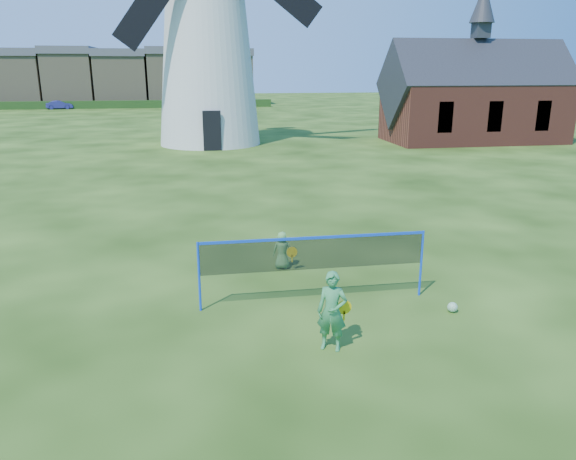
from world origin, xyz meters
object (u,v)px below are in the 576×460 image
(chapel, at_px, (475,99))
(player_girl, at_px, (332,311))
(badminton_net, at_px, (314,254))
(windmill, at_px, (207,34))
(player_boy, at_px, (282,250))
(play_ball, at_px, (452,307))
(car_right, at_px, (60,105))

(chapel, distance_m, player_girl, 33.27)
(chapel, relative_size, badminton_net, 2.49)
(badminton_net, bearing_deg, windmill, 92.61)
(windmill, distance_m, badminton_net, 28.51)
(windmill, height_order, player_boy, windmill)
(windmill, distance_m, play_ball, 29.97)
(play_ball, bearing_deg, player_girl, -159.02)
(badminton_net, height_order, player_girl, badminton_net)
(chapel, xyz_separation_m, player_girl, (-17.44, -28.24, -2.23))
(badminton_net, distance_m, player_boy, 2.41)
(chapel, bearing_deg, player_girl, -121.69)
(chapel, xyz_separation_m, play_ball, (-14.47, -27.11, -2.88))
(player_boy, height_order, play_ball, player_boy)
(play_ball, bearing_deg, player_boy, 133.92)
(chapel, bearing_deg, play_ball, -118.10)
(player_girl, relative_size, play_ball, 6.91)
(badminton_net, xyz_separation_m, car_right, (-19.32, 65.95, -0.60))
(play_ball, bearing_deg, windmill, 98.11)
(player_boy, relative_size, play_ball, 4.51)
(badminton_net, distance_m, player_girl, 2.17)
(badminton_net, xyz_separation_m, player_boy, (-0.33, 2.30, -0.64))
(windmill, xyz_separation_m, player_girl, (1.14, -29.96, -6.45))
(badminton_net, bearing_deg, play_ball, -19.33)
(windmill, height_order, car_right, windmill)
(windmill, bearing_deg, player_girl, -87.82)
(car_right, bearing_deg, windmill, -164.20)
(badminton_net, height_order, play_ball, badminton_net)
(player_boy, bearing_deg, chapel, -117.94)
(windmill, relative_size, play_ball, 92.94)
(chapel, distance_m, player_boy, 29.74)
(windmill, xyz_separation_m, player_boy, (0.93, -25.53, -6.72))
(chapel, xyz_separation_m, badminton_net, (-17.31, -26.11, -1.85))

